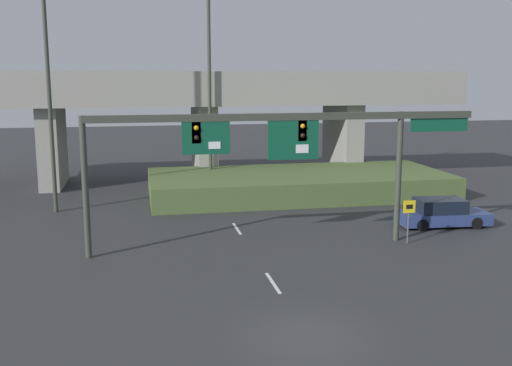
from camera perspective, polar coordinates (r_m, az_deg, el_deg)
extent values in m
plane|color=#2D2D30|center=(19.30, 4.83, -14.08)|extent=(160.00, 160.00, 0.00)
cube|color=silver|center=(23.51, 1.63, -9.49)|extent=(0.14, 2.40, 0.01)
cube|color=silver|center=(31.48, -1.83, -4.37)|extent=(0.14, 2.40, 0.01)
cube|color=silver|center=(39.66, -3.85, -1.33)|extent=(0.14, 2.40, 0.01)
cube|color=silver|center=(47.95, -5.17, 0.67)|extent=(0.14, 2.40, 0.01)
cylinder|color=#383D33|center=(26.89, -15.94, -0.48)|extent=(0.28, 0.28, 6.24)
cylinder|color=#383D33|center=(29.45, 13.41, 0.54)|extent=(0.28, 0.28, 6.24)
cube|color=#383D33|center=(27.27, 3.08, 6.32)|extent=(18.04, 0.32, 0.32)
cube|color=black|center=(26.60, -5.73, 4.81)|extent=(0.40, 0.28, 0.95)
sphere|color=orange|center=(26.41, -5.70, 5.24)|extent=(0.22, 0.22, 0.22)
sphere|color=black|center=(26.45, -5.69, 4.32)|extent=(0.22, 0.22, 0.22)
cube|color=black|center=(27.49, 4.38, 5.01)|extent=(0.40, 0.28, 0.95)
sphere|color=orange|center=(27.30, 4.48, 5.42)|extent=(0.22, 0.22, 0.22)
sphere|color=black|center=(27.34, 4.47, 4.53)|extent=(0.22, 0.22, 0.22)
cube|color=#0F4C33|center=(26.57, -4.79, 4.29)|extent=(2.13, 0.08, 1.44)
cube|color=white|center=(26.60, -3.97, 3.60)|extent=(0.53, 0.03, 0.32)
cube|color=#0F4C33|center=(27.32, 3.57, 4.10)|extent=(2.37, 0.08, 1.79)
cube|color=white|center=(27.43, 4.43, 3.27)|extent=(0.59, 0.03, 0.39)
cube|color=#0F4C33|center=(29.97, 17.05, 5.32)|extent=(2.94, 0.07, 0.64)
cylinder|color=#4C4C4C|center=(29.44, 14.30, -3.57)|extent=(0.08, 0.08, 2.15)
cube|color=yellow|center=(29.24, 14.40, -2.20)|extent=(0.60, 0.03, 0.60)
cube|color=black|center=(29.22, 14.41, -2.21)|extent=(0.33, 0.01, 0.21)
cylinder|color=#383D33|center=(36.40, -19.26, 10.68)|extent=(0.24, 0.24, 17.16)
cylinder|color=#383D33|center=(41.24, -4.47, 10.32)|extent=(0.24, 0.24, 16.04)
cube|color=gray|center=(45.34, -5.03, 8.43)|extent=(38.77, 7.46, 1.52)
cube|color=gray|center=(41.81, -4.52, 9.95)|extent=(38.77, 0.40, 0.90)
cube|color=gray|center=(45.73, -18.80, 3.35)|extent=(1.40, 5.97, 5.78)
cube|color=gray|center=(45.60, -4.96, 3.84)|extent=(1.40, 5.97, 5.78)
cube|color=gray|center=(48.06, 8.20, 4.10)|extent=(1.40, 5.97, 5.78)
cube|color=#4C6033|center=(40.28, 4.04, -0.08)|extent=(19.70, 8.57, 1.49)
cube|color=navy|center=(33.44, 17.36, -3.15)|extent=(4.90, 2.24, 0.61)
cube|color=black|center=(33.23, 17.12, -2.05)|extent=(2.60, 1.88, 0.71)
cylinder|color=black|center=(34.83, 19.01, -2.97)|extent=(0.65, 0.27, 0.64)
cylinder|color=black|center=(33.39, 20.25, -3.60)|extent=(0.65, 0.27, 0.64)
cylinder|color=black|center=(33.65, 14.47, -3.18)|extent=(0.65, 0.27, 0.64)
cylinder|color=black|center=(32.16, 15.54, -3.85)|extent=(0.65, 0.27, 0.64)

